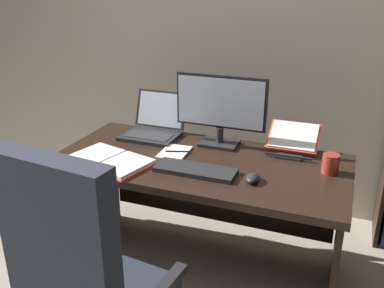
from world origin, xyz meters
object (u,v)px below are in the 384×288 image
(pen, at_px, (178,151))
(coffee_mug, at_px, (331,164))
(desk, at_px, (204,186))
(notepad, at_px, (175,152))
(monitor, at_px, (221,110))
(laptop, at_px, (154,127))
(computer_mouse, at_px, (253,178))
(reading_stand_with_book, at_px, (293,139))
(keyboard, at_px, (195,170))
(open_binder, at_px, (109,160))

(pen, height_order, coffee_mug, coffee_mug)
(desk, distance_m, notepad, 0.26)
(monitor, xyz_separation_m, notepad, (-0.20, -0.22, -0.21))
(laptop, distance_m, pen, 0.35)
(monitor, height_order, notepad, monitor)
(monitor, relative_size, pen, 3.86)
(monitor, height_order, laptop, monitor)
(computer_mouse, relative_size, coffee_mug, 1.02)
(laptop, bearing_deg, reading_stand_with_book, 3.50)
(keyboard, height_order, computer_mouse, computer_mouse)
(notepad, xyz_separation_m, pen, (0.02, 0.00, 0.01))
(desk, height_order, monitor, monitor)
(desk, height_order, keyboard, keyboard)
(open_binder, bearing_deg, keyboard, 20.44)
(computer_mouse, bearing_deg, notepad, 158.76)
(keyboard, distance_m, reading_stand_with_book, 0.63)
(desk, height_order, laptop, laptop)
(open_binder, relative_size, coffee_mug, 4.95)
(monitor, bearing_deg, pen, -130.00)
(pen, bearing_deg, coffee_mug, 3.25)
(laptop, xyz_separation_m, notepad, (0.24, -0.23, -0.05))
(keyboard, bearing_deg, open_binder, -174.02)
(open_binder, xyz_separation_m, notepad, (0.28, 0.24, -0.01))
(monitor, bearing_deg, coffee_mug, -14.69)
(desk, height_order, coffee_mug, coffee_mug)
(desk, bearing_deg, laptop, 154.80)
(computer_mouse, xyz_separation_m, reading_stand_with_book, (0.12, 0.47, 0.05))
(desk, relative_size, pen, 11.40)
(reading_stand_with_book, height_order, pen, reading_stand_with_book)
(coffee_mug, bearing_deg, laptop, 170.61)
(computer_mouse, relative_size, reading_stand_with_book, 0.36)
(desk, xyz_separation_m, notepad, (-0.17, -0.03, 0.20))
(reading_stand_with_book, bearing_deg, computer_mouse, -103.76)
(notepad, bearing_deg, laptop, 136.67)
(reading_stand_with_book, relative_size, coffee_mug, 2.80)
(desk, bearing_deg, reading_stand_with_book, 28.55)
(reading_stand_with_book, relative_size, open_binder, 0.57)
(laptop, relative_size, reading_stand_with_book, 1.19)
(coffee_mug, bearing_deg, notepad, -176.83)
(open_binder, xyz_separation_m, pen, (0.30, 0.24, 0.00))
(desk, xyz_separation_m, monitor, (0.03, 0.18, 0.41))
(computer_mouse, bearing_deg, monitor, 126.22)
(notepad, height_order, coffee_mug, coffee_mug)
(open_binder, bearing_deg, coffee_mug, 29.03)
(monitor, bearing_deg, open_binder, -136.08)
(monitor, xyz_separation_m, keyboard, (-0.00, -0.41, -0.20))
(reading_stand_with_book, bearing_deg, coffee_mug, -45.55)
(laptop, distance_m, computer_mouse, 0.85)
(monitor, xyz_separation_m, computer_mouse, (0.30, -0.41, -0.20))
(open_binder, distance_m, notepad, 0.37)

